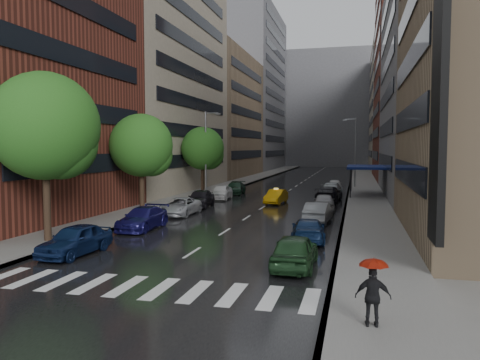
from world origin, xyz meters
name	(u,v)px	position (x,y,z in m)	size (l,w,h in m)	color
ground	(160,273)	(0.00, 0.00, 0.00)	(220.00, 220.00, 0.00)	gray
road	(300,184)	(0.00, 50.00, 0.01)	(14.00, 140.00, 0.01)	black
sidewalk_left	(240,182)	(-9.00, 50.00, 0.07)	(4.00, 140.00, 0.15)	gray
sidewalk_right	(364,184)	(9.00, 50.00, 0.07)	(4.00, 140.00, 0.15)	gray
crosswalk	(143,287)	(0.20, -2.00, 0.01)	(13.15, 2.80, 0.01)	silver
buildings_left	(218,84)	(-15.00, 58.79, 15.99)	(8.00, 108.00, 38.00)	maroon
buildings_right	(406,82)	(15.00, 56.70, 15.03)	(8.05, 109.10, 36.00)	#937A5B
building_far	(328,110)	(0.00, 118.00, 16.00)	(40.00, 14.00, 32.00)	slate
tree_near	(45,126)	(-8.60, 4.36, 6.45)	(5.91, 5.91, 9.42)	#382619
tree_mid	(141,146)	(-8.60, 16.15, 5.45)	(5.00, 5.00, 7.96)	#382619
tree_far	(203,149)	(-8.60, 31.32, 5.17)	(4.75, 4.75, 7.57)	#382619
taxi	(276,197)	(0.66, 25.42, 0.67)	(1.41, 4.05, 1.33)	#F6AE0C
parked_cars_left	(188,203)	(-5.40, 18.09, 0.73)	(2.30, 35.96, 1.59)	#0E1C42
parked_cars_right	(325,201)	(5.40, 22.17, 0.74)	(2.63, 42.38, 1.53)	#1A3A1D
ped_red_umbrella	(373,286)	(8.49, -4.27, 1.33)	(1.02, 0.82, 2.01)	black
street_lamp_left	(206,151)	(-7.72, 30.00, 4.89)	(1.74, 0.22, 9.00)	gray
street_lamp_right	(355,151)	(7.72, 45.00, 4.89)	(1.74, 0.22, 9.00)	gray
awning	(366,167)	(8.98, 35.00, 3.13)	(4.00, 8.00, 3.12)	navy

